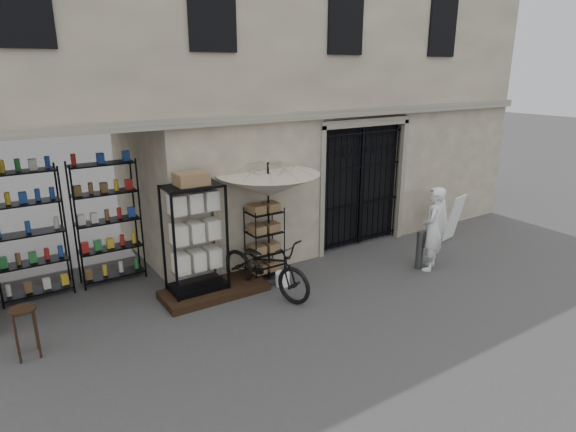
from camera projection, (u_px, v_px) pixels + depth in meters
ground at (362, 294)px, 9.30m from camera, size 80.00×80.00×0.00m
main_building at (256, 54)px, 11.19m from camera, size 14.00×4.00×9.00m
shop_recess at (76, 222)px, 8.75m from camera, size 3.00×1.70×3.00m
shop_shelving at (70, 228)px, 9.20m from camera, size 2.70×0.50×2.50m
iron_gate at (356, 184)px, 11.61m from camera, size 2.50×0.21×3.00m
step_platform at (214, 291)px, 9.27m from camera, size 2.00×0.90×0.15m
display_cabinet at (196, 244)px, 8.90m from camera, size 1.08×0.74×2.20m
wire_rack at (265, 244)px, 9.82m from camera, size 0.74×0.58×1.51m
market_umbrella at (268, 179)px, 9.45m from camera, size 2.31×2.33×2.91m
white_bucket at (282, 279)px, 9.64m from camera, size 0.32×0.32×0.27m
bicycle at (265, 293)px, 9.35m from camera, size 1.07×1.30×2.13m
wooden_stool at (26, 331)px, 7.16m from camera, size 0.39×0.39×0.80m
steel_bollard at (420, 250)px, 10.37m from camera, size 0.19×0.19×0.85m
shopkeeper at (429, 269)px, 10.48m from camera, size 1.56×1.89×0.44m
easel_sign at (447, 216)px, 12.12m from camera, size 0.68×0.74×1.17m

